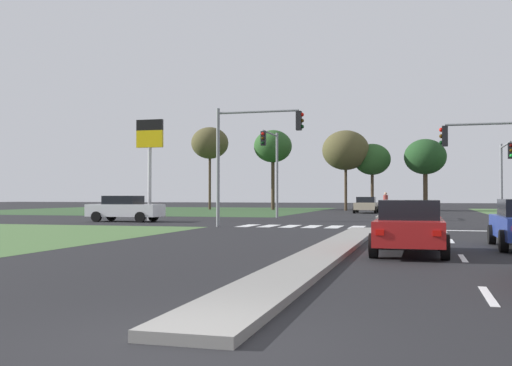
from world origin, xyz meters
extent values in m
plane|color=black|center=(0.00, 30.00, 0.00)|extent=(200.00, 200.00, 0.00)
cube|color=#2D4C28|center=(-25.50, 54.50, 0.00)|extent=(35.00, 35.00, 0.01)
cube|color=gray|center=(0.00, 11.00, 0.07)|extent=(1.20, 22.00, 0.14)
cube|color=#ADA89E|center=(0.00, 55.00, 0.07)|extent=(1.20, 36.00, 0.14)
cube|color=silver|center=(3.50, 4.29, 0.01)|extent=(0.14, 2.00, 0.01)
cube|color=silver|center=(3.50, 10.29, 0.01)|extent=(0.14, 2.00, 0.01)
cube|color=silver|center=(3.50, 16.29, 0.01)|extent=(0.14, 2.00, 0.01)
cube|color=silver|center=(3.50, 22.29, 0.01)|extent=(0.14, 2.00, 0.01)
cube|color=silver|center=(3.50, 28.29, 0.01)|extent=(0.14, 2.00, 0.01)
cube|color=silver|center=(3.80, 23.00, 0.01)|extent=(6.40, 0.50, 0.01)
cube|color=silver|center=(-6.40, 24.80, 0.01)|extent=(0.70, 2.80, 0.01)
cube|color=silver|center=(-5.25, 24.80, 0.01)|extent=(0.70, 2.80, 0.01)
cube|color=silver|center=(-4.10, 24.80, 0.01)|extent=(0.70, 2.80, 0.01)
cube|color=silver|center=(-2.95, 24.80, 0.01)|extent=(0.70, 2.80, 0.01)
cube|color=silver|center=(-1.80, 24.80, 0.01)|extent=(0.70, 2.80, 0.01)
cube|color=silver|center=(-0.65, 24.80, 0.01)|extent=(0.70, 2.80, 0.01)
cylinder|color=black|center=(4.72, 15.25, 0.32)|extent=(0.22, 0.64, 0.64)
cylinder|color=black|center=(4.72, 12.32, 0.32)|extent=(0.22, 0.64, 0.64)
cube|color=#BCAD8E|center=(-2.40, 50.19, 0.64)|extent=(1.87, 4.21, 0.65)
cube|color=black|center=(-2.40, 50.34, 1.23)|extent=(1.65, 1.94, 0.52)
cube|color=red|center=(-1.68, 52.32, 0.71)|extent=(0.20, 0.04, 0.14)
cube|color=red|center=(-3.11, 52.32, 0.71)|extent=(0.20, 0.04, 0.14)
cylinder|color=black|center=(-1.46, 48.85, 0.32)|extent=(0.22, 0.64, 0.64)
cylinder|color=black|center=(-3.33, 48.85, 0.32)|extent=(0.22, 0.64, 0.64)
cylinder|color=black|center=(-1.46, 51.54, 0.32)|extent=(0.22, 0.64, 0.64)
cylinder|color=black|center=(-3.33, 51.54, 0.32)|extent=(0.22, 0.64, 0.64)
cube|color=silver|center=(-15.11, 27.73, 0.70)|extent=(4.56, 1.84, 0.75)
cube|color=black|center=(-15.26, 27.73, 1.33)|extent=(2.10, 1.62, 0.52)
cube|color=red|center=(-17.41, 28.43, 0.77)|extent=(0.04, 0.20, 0.14)
cube|color=red|center=(-17.41, 27.04, 0.77)|extent=(0.04, 0.20, 0.14)
cylinder|color=black|center=(-13.66, 28.65, 0.32)|extent=(0.64, 0.22, 0.64)
cylinder|color=black|center=(-13.66, 26.82, 0.32)|extent=(0.64, 0.22, 0.64)
cylinder|color=black|center=(-16.57, 28.65, 0.32)|extent=(0.64, 0.22, 0.64)
cylinder|color=black|center=(-16.57, 26.82, 0.32)|extent=(0.64, 0.22, 0.64)
cube|color=#A31919|center=(2.17, 11.09, 0.64)|extent=(1.75, 4.27, 0.64)
cube|color=black|center=(2.17, 10.94, 1.22)|extent=(1.54, 1.96, 0.52)
cube|color=red|center=(1.51, 8.94, 0.71)|extent=(0.20, 0.04, 0.14)
cube|color=red|center=(2.84, 8.94, 0.71)|extent=(0.20, 0.04, 0.14)
cylinder|color=black|center=(1.30, 12.46, 0.32)|extent=(0.22, 0.64, 0.64)
cylinder|color=black|center=(3.05, 12.46, 0.32)|extent=(0.22, 0.64, 0.64)
cylinder|color=black|center=(1.30, 9.73, 0.32)|extent=(0.22, 0.64, 0.64)
cylinder|color=black|center=(3.05, 9.73, 0.32)|extent=(0.22, 0.64, 0.64)
cylinder|color=gray|center=(7.60, 36.60, 2.51)|extent=(0.18, 0.18, 5.02)
cylinder|color=gray|center=(7.60, 34.37, 4.77)|extent=(0.12, 4.46, 0.12)
cube|color=black|center=(7.60, 32.14, 4.25)|extent=(0.32, 0.26, 0.95)
sphere|color=#360503|center=(7.60, 31.98, 4.55)|extent=(0.20, 0.20, 0.20)
sphere|color=#3A2405|center=(7.60, 31.98, 4.25)|extent=(0.20, 0.20, 0.20)
sphere|color=green|center=(7.60, 31.98, 3.95)|extent=(0.20, 0.20, 0.20)
cylinder|color=gray|center=(-7.60, 23.40, 3.05)|extent=(0.18, 0.18, 6.10)
cylinder|color=gray|center=(-5.48, 23.40, 5.85)|extent=(4.24, 0.12, 0.12)
cube|color=black|center=(-3.36, 23.40, 5.33)|extent=(0.26, 0.32, 0.95)
sphere|color=red|center=(-3.20, 23.40, 5.63)|extent=(0.20, 0.20, 0.20)
sphere|color=#3A2405|center=(-3.20, 23.40, 5.33)|extent=(0.20, 0.20, 0.20)
sphere|color=black|center=(-3.20, 23.40, 5.03)|extent=(0.20, 0.20, 0.20)
cylinder|color=gray|center=(5.59, 23.40, 4.90)|extent=(4.03, 0.12, 0.12)
cube|color=black|center=(3.57, 23.40, 4.38)|extent=(0.26, 0.32, 0.95)
sphere|color=red|center=(3.41, 23.40, 4.68)|extent=(0.20, 0.20, 0.20)
sphere|color=#3A2405|center=(3.41, 23.40, 4.38)|extent=(0.20, 0.20, 0.20)
sphere|color=black|center=(3.41, 23.40, 4.08)|extent=(0.20, 0.20, 0.20)
cylinder|color=gray|center=(-7.60, 36.60, 3.09)|extent=(0.18, 0.18, 6.18)
cylinder|color=gray|center=(-7.60, 34.63, 5.93)|extent=(0.12, 3.94, 0.12)
cube|color=black|center=(-7.60, 32.66, 5.40)|extent=(0.32, 0.26, 0.95)
sphere|color=red|center=(-7.60, 32.50, 5.70)|extent=(0.20, 0.20, 0.20)
sphere|color=#3A2405|center=(-7.60, 32.50, 5.40)|extent=(0.20, 0.20, 0.20)
sphere|color=black|center=(-7.60, 32.50, 5.10)|extent=(0.20, 0.20, 0.20)
cylinder|color=maroon|center=(-0.02, 39.06, 0.51)|extent=(0.16, 0.16, 0.73)
cylinder|color=maroon|center=(-0.02, 39.06, 1.26)|extent=(0.34, 0.34, 0.77)
sphere|color=tan|center=(-0.02, 39.06, 1.75)|extent=(0.22, 0.22, 0.22)
cylinder|color=silver|center=(-14.40, 29.65, 2.36)|extent=(0.24, 0.24, 4.71)
cube|color=gold|center=(-14.40, 29.65, 5.26)|extent=(1.80, 0.24, 1.10)
cube|color=black|center=(-14.40, 29.65, 6.16)|extent=(1.80, 0.24, 0.70)
cylinder|color=#423323|center=(-21.14, 59.95, 3.27)|extent=(0.29, 0.29, 6.53)
ellipsoid|color=#4C4728|center=(-21.14, 59.95, 7.72)|extent=(4.32, 4.32, 3.67)
cylinder|color=#423323|center=(-13.75, 60.53, 3.02)|extent=(0.40, 0.40, 6.04)
ellipsoid|color=#285123|center=(-13.75, 60.53, 7.23)|extent=(4.32, 4.32, 3.67)
cylinder|color=#423323|center=(-5.32, 59.05, 2.56)|extent=(0.30, 0.30, 5.12)
ellipsoid|color=#4C4728|center=(-5.32, 59.05, 6.50)|extent=(5.03, 5.03, 4.28)
cylinder|color=#423323|center=(-2.59, 60.16, 2.22)|extent=(0.33, 0.33, 4.45)
ellipsoid|color=#285123|center=(-2.59, 60.16, 5.53)|extent=(3.96, 3.96, 3.36)
cylinder|color=#423323|center=(2.94, 59.59, 2.25)|extent=(0.47, 0.47, 4.49)
ellipsoid|color=#1E421E|center=(2.94, 59.59, 5.69)|extent=(4.37, 4.37, 3.71)
camera|label=1|loc=(2.47, -5.97, 1.60)|focal=42.31mm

